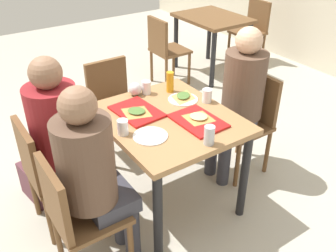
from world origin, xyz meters
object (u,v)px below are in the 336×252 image
person_far_side (240,94)px  pizza_slice_c (183,96)px  paper_plate_center (183,99)px  background_chair_far (252,27)px  plastic_cup_b (123,127)px  pizza_slice_b (199,117)px  soda_can (209,135)px  main_table (168,130)px  paper_plate_near_edge (150,136)px  foil_bundle (135,89)px  chair_near_right (75,213)px  handbag (38,183)px  chair_near_left (47,169)px  chair_far_side (249,116)px  tray_red_far (198,121)px  condiment_bottle (170,82)px  person_in_red (62,131)px  tray_red_near (137,111)px  person_in_brown_jacket (93,170)px  pizza_slice_a (136,111)px  plastic_cup_a (207,96)px  background_chair_near (164,47)px  plastic_cup_c (146,87)px  chair_left_end (113,101)px

person_far_side → pizza_slice_c: (-0.17, -0.42, 0.03)m
paper_plate_center → background_chair_far: bearing=124.6°
plastic_cup_b → background_chair_far: bearing=121.4°
pizza_slice_b → soda_can: (0.26, -0.12, 0.04)m
main_table → paper_plate_near_edge: (0.15, -0.23, 0.11)m
foil_bundle → soda_can: bearing=2.9°
chair_near_right → pizza_slice_c: (-0.41, 1.05, 0.27)m
chair_near_right → handbag: 0.91m
plastic_cup_b → background_chair_far: (-1.82, 2.98, -0.31)m
chair_near_left → chair_far_side: bearing=81.4°
tray_red_far → pizza_slice_b: size_ratio=1.54×
soda_can → condiment_bottle: size_ratio=0.76×
main_table → condiment_bottle: (-0.32, 0.23, 0.19)m
soda_can → person_in_red: bearing=-133.7°
pizza_slice_c → foil_bundle: foil_bundle is taller
chair_near_right → tray_red_near: bearing=122.1°
pizza_slice_b → background_chair_far: bearing=128.1°
tray_red_far → handbag: (-0.76, -0.95, -0.62)m
main_table → person_in_brown_jacket: person_in_brown_jacket is taller
handbag → pizza_slice_a: bearing=55.7°
person_in_brown_jacket → foil_bundle: person_in_brown_jacket is taller
person_in_brown_jacket → foil_bundle: bearing=135.5°
foil_bundle → background_chair_far: (-1.38, 2.65, -0.31)m
paper_plate_near_edge → pizza_slice_b: bearing=88.5°
paper_plate_near_edge → pizza_slice_b: 0.37m
handbag → tray_red_near: bearing=57.9°
pizza_slice_b → handbag: bearing=-127.8°
person_in_red → paper_plate_near_edge: 0.58m
pizza_slice_c → soda_can: size_ratio=1.90×
chair_far_side → plastic_cup_a: 0.54m
plastic_cup_a → tray_red_far: bearing=-50.0°
paper_plate_center → condiment_bottle: condiment_bottle is taller
pizza_slice_b → background_chair_far: size_ratio=0.28×
handbag → background_chair_near: size_ratio=0.38×
chair_near_right → background_chair_near: same height
tray_red_near → paper_plate_near_edge: bearing=-14.9°
pizza_slice_a → condiment_bottle: (-0.17, 0.40, 0.06)m
chair_near_right → plastic_cup_c: 1.12m
pizza_slice_a → foil_bundle: size_ratio=2.32×
paper_plate_center → plastic_cup_c: plastic_cup_c is taller
chair_near_left → tray_red_far: 1.05m
tray_red_far → condiment_bottle: condiment_bottle is taller
person_in_brown_jacket → pizza_slice_c: person_in_brown_jacket is taller
chair_far_side → soda_can: soda_can is taller
person_far_side → background_chair_near: person_far_side is taller
plastic_cup_c → background_chair_far: bearing=118.8°
chair_near_right → chair_left_end: size_ratio=1.00×
pizza_slice_a → background_chair_near: background_chair_near is taller
plastic_cup_c → pizza_slice_b: bearing=8.3°
paper_plate_center → plastic_cup_c: size_ratio=2.20×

